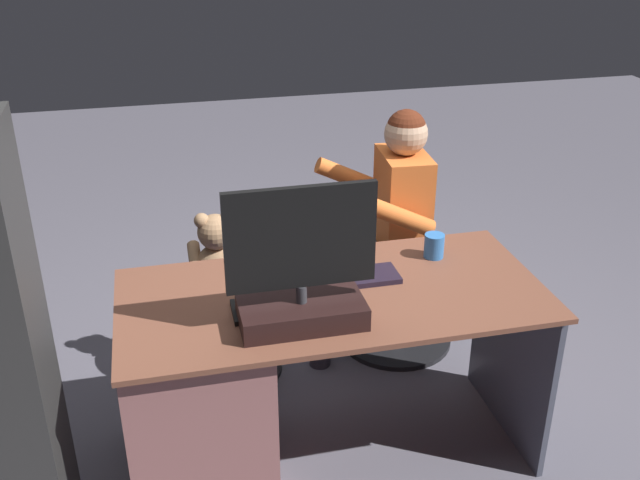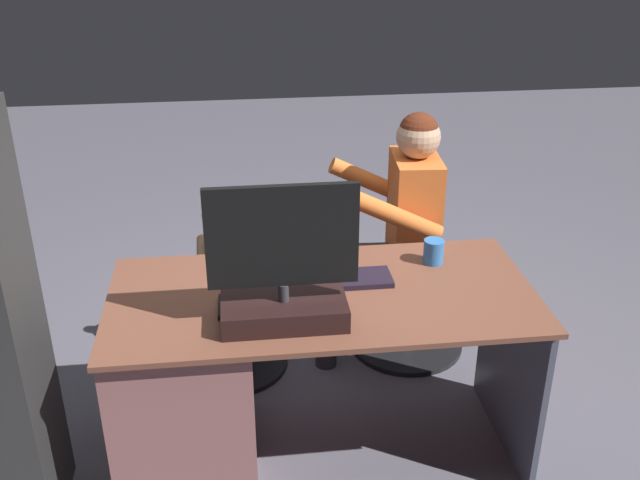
{
  "view_description": "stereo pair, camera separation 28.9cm",
  "coord_description": "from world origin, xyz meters",
  "views": [
    {
      "loc": [
        0.57,
        2.53,
        2.04
      ],
      "look_at": [
        -0.03,
        0.0,
        0.77
      ],
      "focal_mm": 41.16,
      "sensor_mm": 36.0,
      "label": 1
    },
    {
      "loc": [
        0.28,
        2.58,
        2.04
      ],
      "look_at": [
        -0.03,
        0.0,
        0.77
      ],
      "focal_mm": 41.16,
      "sensor_mm": 36.0,
      "label": 2
    }
  ],
  "objects": [
    {
      "name": "ground_plane",
      "position": [
        0.0,
        0.0,
        0.0
      ],
      "size": [
        10.0,
        10.0,
        0.0
      ],
      "primitive_type": "plane",
      "color": "#585661"
    },
    {
      "name": "office_chair_teddy",
      "position": [
        0.35,
        -0.3,
        0.26
      ],
      "size": [
        0.53,
        0.53,
        0.45
      ],
      "color": "black",
      "rests_on": "ground_plane"
    },
    {
      "name": "keyboard",
      "position": [
        -0.05,
        0.27,
        0.74
      ],
      "size": [
        0.42,
        0.14,
        0.02
      ],
      "primitive_type": "cube",
      "color": "black",
      "rests_on": "desk"
    },
    {
      "name": "tv_remote",
      "position": [
        0.35,
        0.41,
        0.74
      ],
      "size": [
        0.05,
        0.15,
        0.02
      ],
      "primitive_type": "cube",
      "rotation": [
        0.0,
        0.0,
        -0.01
      ],
      "color": "black",
      "rests_on": "desk"
    },
    {
      "name": "visitor_chair",
      "position": [
        -0.5,
        -0.36,
        0.26
      ],
      "size": [
        0.54,
        0.54,
        0.45
      ],
      "color": "black",
      "rests_on": "ground_plane"
    },
    {
      "name": "computer_mouse",
      "position": [
        0.27,
        0.29,
        0.75
      ],
      "size": [
        0.06,
        0.1,
        0.04
      ],
      "primitive_type": "ellipsoid",
      "color": "#20272E",
      "rests_on": "desk"
    },
    {
      "name": "cup",
      "position": [
        -0.45,
        0.16,
        0.77
      ],
      "size": [
        0.08,
        0.08,
        0.09
      ],
      "primitive_type": "cylinder",
      "color": "#3372BF",
      "rests_on": "desk"
    },
    {
      "name": "desk",
      "position": [
        0.41,
        0.34,
        0.38
      ],
      "size": [
        1.52,
        0.72,
        0.73
      ],
      "color": "brown",
      "rests_on": "ground_plane"
    },
    {
      "name": "monitor",
      "position": [
        0.15,
        0.51,
        0.88
      ],
      "size": [
        0.49,
        0.21,
        0.48
      ],
      "color": "black",
      "rests_on": "desk"
    },
    {
      "name": "person",
      "position": [
        -0.41,
        -0.35,
        0.68
      ],
      "size": [
        0.58,
        0.5,
        1.17
      ],
      "color": "orange",
      "rests_on": "ground_plane"
    },
    {
      "name": "teddy_bear",
      "position": [
        0.35,
        -0.31,
        0.61
      ],
      "size": [
        0.24,
        0.24,
        0.35
      ],
      "color": "#A17955",
      "rests_on": "office_chair_teddy"
    }
  ]
}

